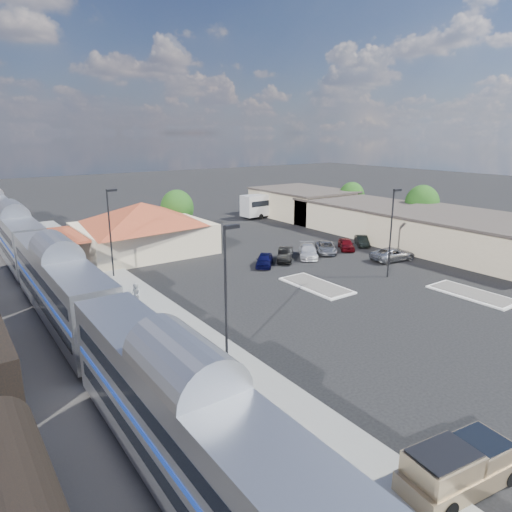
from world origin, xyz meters
TOP-DOWN VIEW (x-y plane):
  - ground at (0.00, 0.00)m, footprint 280.00×280.00m
  - railbed at (-21.00, 8.00)m, footprint 16.00×100.00m
  - platform at (-12.00, 6.00)m, footprint 5.50×92.00m
  - passenger_train at (-18.00, 6.58)m, footprint 3.00×104.00m
  - station_depot at (-4.56, 24.00)m, footprint 18.35×12.24m
  - buildings_east at (28.00, 14.28)m, footprint 14.40×51.40m
  - traffic_island_south at (4.00, 2.00)m, footprint 3.30×7.50m
  - traffic_island_north at (14.00, -8.00)m, footprint 3.30×7.50m
  - lamp_plat_s at (-10.90, -6.00)m, footprint 1.08×0.25m
  - lamp_plat_n at (-10.90, 16.00)m, footprint 1.08×0.25m
  - lamp_lot at (12.10, 0.00)m, footprint 1.08×0.25m
  - tree_east_b at (34.00, 12.00)m, footprint 4.94×4.94m
  - tree_east_c at (34.00, 26.00)m, footprint 4.41×4.41m
  - tree_depot at (3.00, 30.00)m, footprint 4.71×4.71m
  - pickup_truck at (-8.50, -20.57)m, footprint 5.96×2.81m
  - suv at (17.52, 3.76)m, footprint 5.75×3.21m
  - coach_bus at (24.00, 35.24)m, footprint 12.76×3.46m
  - person_a at (-12.98, -3.07)m, footprint 0.41×0.61m
  - person_b at (-12.09, 6.87)m, footprint 0.78×0.96m
  - parked_car_a at (4.03, 10.47)m, footprint 4.05×4.23m
  - parked_car_b at (7.23, 10.77)m, footprint 4.25×4.45m
  - parked_car_c at (10.43, 10.47)m, footprint 4.72×5.29m
  - parked_car_d at (13.63, 10.77)m, footprint 4.76×5.28m
  - parked_car_e at (16.83, 10.47)m, footprint 3.81×4.34m
  - parked_car_f at (20.03, 10.77)m, footprint 3.54×4.02m

SIDE VIEW (x-z plane):
  - ground at x=0.00m, z-range 0.00..0.00m
  - railbed at x=-21.00m, z-range 0.00..0.12m
  - platform at x=-12.00m, z-range 0.00..0.18m
  - traffic_island_south at x=4.00m, z-range 0.00..0.21m
  - traffic_island_north at x=14.00m, z-range 0.00..0.21m
  - parked_car_f at x=20.03m, z-range 0.00..1.32m
  - parked_car_d at x=13.63m, z-range 0.00..1.36m
  - parked_car_e at x=16.83m, z-range 0.00..1.42m
  - parked_car_a at x=4.03m, z-range 0.00..1.43m
  - parked_car_c at x=10.43m, z-range 0.00..1.47m
  - parked_car_b at x=7.23m, z-range 0.00..1.50m
  - suv at x=17.52m, z-range 0.00..1.52m
  - pickup_truck at x=-8.50m, z-range -0.05..1.93m
  - person_a at x=-12.98m, z-range 0.18..1.81m
  - person_b at x=-12.09m, z-range 0.18..2.02m
  - buildings_east at x=28.00m, z-range -0.13..4.67m
  - coach_bus at x=24.00m, z-range 0.31..4.36m
  - passenger_train at x=-18.00m, z-range 0.09..5.64m
  - station_depot at x=-4.56m, z-range 0.03..6.23m
  - tree_east_c at x=34.00m, z-range 0.66..6.87m
  - tree_depot at x=3.00m, z-range 0.71..7.34m
  - tree_east_b at x=34.00m, z-range 0.74..7.70m
  - lamp_plat_s at x=-10.90m, z-range 0.84..9.84m
  - lamp_plat_n at x=-10.90m, z-range 0.84..9.84m
  - lamp_lot at x=12.10m, z-range 0.84..9.84m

